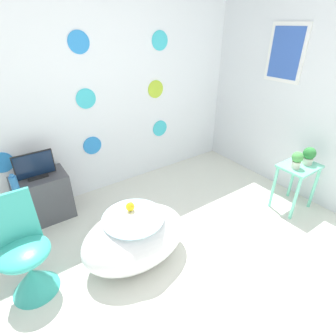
{
  "coord_description": "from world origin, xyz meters",
  "views": [
    {
      "loc": [
        -0.86,
        -0.6,
        1.85
      ],
      "look_at": [
        0.28,
        1.04,
        0.73
      ],
      "focal_mm": 28.0,
      "sensor_mm": 36.0,
      "label": 1
    }
  ],
  "objects_px": {
    "potted_plant_left": "(297,159)",
    "potted_plant_right": "(309,155)",
    "chair": "(28,265)",
    "vase": "(14,183)",
    "bathtub": "(135,237)",
    "tv": "(35,167)"
  },
  "relations": [
    {
      "from": "tv",
      "to": "vase",
      "type": "bearing_deg",
      "value": -148.62
    },
    {
      "from": "chair",
      "to": "tv",
      "type": "xyz_separation_m",
      "value": [
        0.29,
        0.87,
        0.36
      ]
    },
    {
      "from": "bathtub",
      "to": "potted_plant_right",
      "type": "bearing_deg",
      "value": -10.87
    },
    {
      "from": "tv",
      "to": "chair",
      "type": "bearing_deg",
      "value": -108.73
    },
    {
      "from": "chair",
      "to": "potted_plant_right",
      "type": "bearing_deg",
      "value": -11.42
    },
    {
      "from": "potted_plant_left",
      "to": "tv",
      "type": "bearing_deg",
      "value": 147.82
    },
    {
      "from": "bathtub",
      "to": "tv",
      "type": "xyz_separation_m",
      "value": [
        -0.51,
        1.05,
        0.38
      ]
    },
    {
      "from": "chair",
      "to": "tv",
      "type": "relative_size",
      "value": 2.25
    },
    {
      "from": "vase",
      "to": "potted_plant_left",
      "type": "relative_size",
      "value": 0.9
    },
    {
      "from": "potted_plant_left",
      "to": "vase",
      "type": "bearing_deg",
      "value": 152.47
    },
    {
      "from": "vase",
      "to": "potted_plant_left",
      "type": "height_order",
      "value": "potted_plant_left"
    },
    {
      "from": "bathtub",
      "to": "tv",
      "type": "distance_m",
      "value": 1.22
    },
    {
      "from": "chair",
      "to": "tv",
      "type": "height_order",
      "value": "chair"
    },
    {
      "from": "bathtub",
      "to": "vase",
      "type": "distance_m",
      "value": 1.21
    },
    {
      "from": "vase",
      "to": "potted_plant_left",
      "type": "xyz_separation_m",
      "value": [
        2.42,
        -1.26,
        0.06
      ]
    },
    {
      "from": "chair",
      "to": "vase",
      "type": "bearing_deg",
      "value": 83.59
    },
    {
      "from": "bathtub",
      "to": "chair",
      "type": "distance_m",
      "value": 0.82
    },
    {
      "from": "potted_plant_left",
      "to": "potted_plant_right",
      "type": "height_order",
      "value": "potted_plant_right"
    },
    {
      "from": "vase",
      "to": "tv",
      "type": "bearing_deg",
      "value": 31.38
    },
    {
      "from": "bathtub",
      "to": "potted_plant_right",
      "type": "height_order",
      "value": "potted_plant_right"
    },
    {
      "from": "tv",
      "to": "potted_plant_right",
      "type": "relative_size",
      "value": 1.97
    },
    {
      "from": "chair",
      "to": "vase",
      "type": "height_order",
      "value": "chair"
    }
  ]
}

